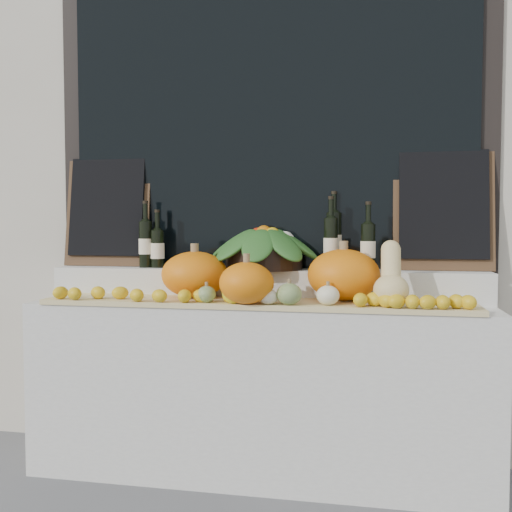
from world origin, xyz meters
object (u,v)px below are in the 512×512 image
pumpkin_left (195,274)px  butternut_squash (391,279)px  pumpkin_right (343,275)px  wine_bottle_tall (334,240)px  produce_bowl (264,247)px

pumpkin_left → butternut_squash: butternut_squash is taller
pumpkin_right → wine_bottle_tall: wine_bottle_tall is taller
butternut_squash → produce_bowl: produce_bowl is taller
pumpkin_right → wine_bottle_tall: bearing=103.7°
pumpkin_right → butternut_squash: bearing=-32.0°
butternut_squash → pumpkin_right: bearing=148.0°
pumpkin_right → butternut_squash: (0.22, -0.14, -0.01)m
pumpkin_left → pumpkin_right: 0.75m
butternut_squash → wine_bottle_tall: 0.51m
pumpkin_left → butternut_squash: bearing=-6.9°
butternut_squash → wine_bottle_tall: bearing=125.7°
pumpkin_left → wine_bottle_tall: bearing=21.8°
pumpkin_left → wine_bottle_tall: wine_bottle_tall is taller
pumpkin_right → butternut_squash: 0.26m
produce_bowl → wine_bottle_tall: bearing=13.2°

